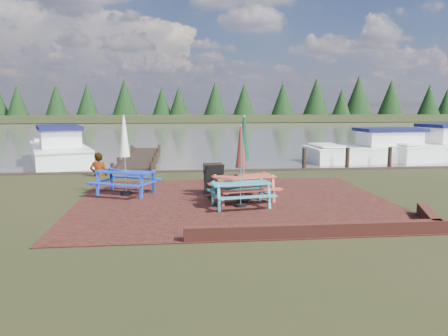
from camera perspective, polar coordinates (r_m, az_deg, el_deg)
ground at (r=11.74m, az=1.90°, el=-5.49°), size 120.00×120.00×0.00m
paving at (r=12.70m, az=1.27°, el=-4.38°), size 9.00×7.50×0.02m
brick_wall at (r=9.99m, az=16.28°, el=-7.39°), size 6.21×1.79×0.30m
water at (r=48.40m, az=-4.19°, el=4.90°), size 120.00×60.00×0.02m
far_treeline at (r=77.31m, az=-4.95°, el=8.55°), size 120.00×10.00×8.10m
picnic_table_teal at (r=11.91m, az=2.20°, el=-1.43°), size 1.80×1.65×2.24m
picnic_table_red at (r=12.61m, az=2.60°, el=-0.54°), size 2.07×1.91×2.46m
picnic_table_blue at (r=13.85m, az=-12.77°, el=0.04°), size 2.27×2.18×2.46m
chalkboard at (r=13.61m, az=-1.38°, el=-1.42°), size 0.64×0.68×0.97m
jetty at (r=22.81m, az=-10.84°, el=1.36°), size 1.76×9.08×1.00m
boat_jetty at (r=24.17m, az=-20.77°, el=2.13°), size 4.83×7.82×2.14m
boat_near at (r=24.52m, az=19.34°, el=2.13°), size 7.31×2.96×1.94m
boat_far at (r=26.70m, az=26.31°, el=2.34°), size 7.31×4.34×2.15m
person at (r=17.80m, az=-16.14°, el=1.92°), size 0.72×0.51×1.86m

